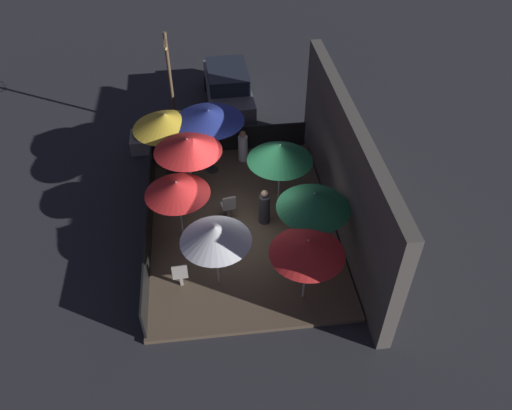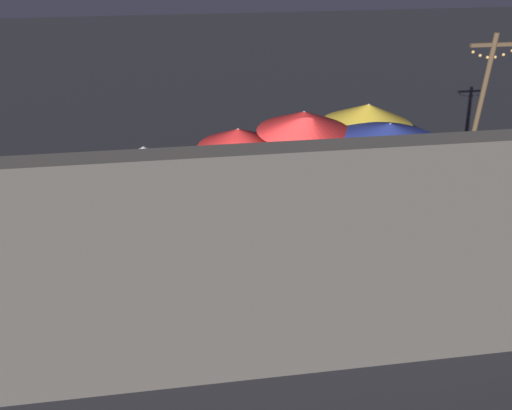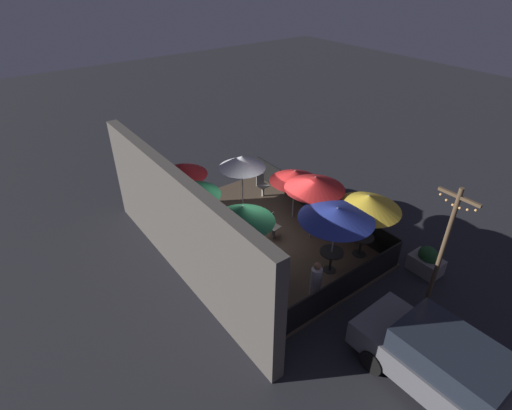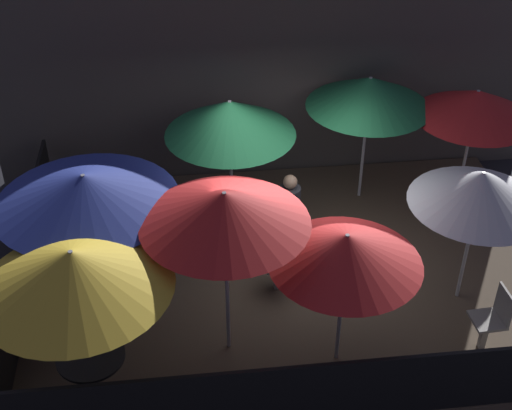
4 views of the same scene
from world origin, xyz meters
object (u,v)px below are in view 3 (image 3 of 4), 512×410
(patio_umbrella_5, at_px, (243,214))
(patio_umbrella_7, at_px, (315,183))
(patio_chair_0, at_px, (262,184))
(patron_1, at_px, (316,280))
(planter_box, at_px, (426,261))
(patio_chair_1, at_px, (272,225))
(light_post, at_px, (444,246))
(patio_umbrella_6, at_px, (242,162))
(patio_umbrella_0, at_px, (337,214))
(patio_umbrella_4, at_px, (295,176))
(patio_umbrella_3, at_px, (182,169))
(dining_table_1, at_px, (361,240))
(dining_table_0, at_px, (331,256))
(parked_car_0, at_px, (447,368))
(patio_umbrella_1, at_px, (368,202))
(patron_0, at_px, (243,231))
(patio_umbrella_2, at_px, (191,189))

(patio_umbrella_5, relative_size, patio_umbrella_7, 0.90)
(patio_chair_0, relative_size, patron_1, 0.81)
(planter_box, bearing_deg, patio_chair_1, 34.30)
(light_post, bearing_deg, patio_chair_0, 1.10)
(patio_umbrella_6, bearing_deg, patio_umbrella_5, 145.57)
(patio_umbrella_0, bearing_deg, planter_box, -124.99)
(patio_umbrella_5, relative_size, light_post, 0.56)
(patio_umbrella_5, bearing_deg, patio_umbrella_4, -70.30)
(patio_umbrella_6, bearing_deg, patio_umbrella_3, 70.89)
(patio_umbrella_6, bearing_deg, dining_table_1, -165.63)
(patio_umbrella_6, bearing_deg, light_post, -171.47)
(patron_1, bearing_deg, patio_umbrella_5, 169.49)
(patio_umbrella_6, relative_size, patron_1, 1.78)
(dining_table_0, xyz_separation_m, parked_car_0, (-4.44, 0.90, 0.14))
(planter_box, height_order, parked_car_0, parked_car_0)
(patio_umbrella_5, bearing_deg, patron_1, -159.62)
(patio_umbrella_7, distance_m, parked_car_0, 6.46)
(patio_chair_0, xyz_separation_m, patron_1, (-5.47, 2.20, 0.01))
(light_post, bearing_deg, dining_table_1, -2.89)
(light_post, bearing_deg, patron_1, 46.91)
(patio_umbrella_6, xyz_separation_m, light_post, (-7.63, -1.14, 0.23))
(dining_table_1, bearing_deg, patio_umbrella_1, 90.00)
(dining_table_0, height_order, patron_0, patron_0)
(patio_umbrella_7, bearing_deg, patron_1, 139.56)
(patio_umbrella_5, bearing_deg, patio_umbrella_1, -119.95)
(patio_umbrella_6, bearing_deg, patio_umbrella_0, 178.91)
(patio_umbrella_0, bearing_deg, patio_umbrella_1, -90.91)
(patio_umbrella_2, height_order, patio_umbrella_5, patio_umbrella_5)
(patio_umbrella_5, bearing_deg, patio_umbrella_0, -133.89)
(patio_umbrella_1, bearing_deg, patron_1, 100.28)
(patio_umbrella_3, height_order, patio_umbrella_6, patio_umbrella_3)
(patio_umbrella_1, distance_m, patio_umbrella_4, 3.06)
(patio_umbrella_0, height_order, patio_chair_0, patio_umbrella_0)
(patio_chair_0, xyz_separation_m, light_post, (-7.67, -0.15, 1.56))
(patio_umbrella_3, height_order, patio_umbrella_7, patio_umbrella_7)
(patio_umbrella_7, relative_size, planter_box, 2.47)
(patio_umbrella_5, distance_m, light_post, 5.61)
(patio_umbrella_5, height_order, planter_box, patio_umbrella_5)
(patio_umbrella_0, relative_size, parked_car_0, 0.54)
(patio_umbrella_5, bearing_deg, patron_0, -34.00)
(patio_chair_0, distance_m, patron_0, 3.38)
(patio_umbrella_4, distance_m, patio_umbrella_6, 2.18)
(patio_umbrella_5, height_order, patio_umbrella_6, patio_umbrella_5)
(patio_umbrella_4, height_order, patio_chair_1, patio_umbrella_4)
(patio_umbrella_0, height_order, patio_umbrella_4, patio_umbrella_0)
(dining_table_1, height_order, patio_chair_0, patio_chair_0)
(patio_umbrella_7, distance_m, patio_chair_0, 3.80)
(patio_umbrella_4, relative_size, patio_chair_1, 2.16)
(patio_chair_1, height_order, planter_box, patio_chair_1)
(patio_umbrella_4, bearing_deg, patio_umbrella_3, 48.97)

